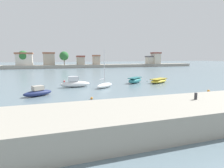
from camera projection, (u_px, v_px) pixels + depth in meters
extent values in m
plane|color=slate|center=(173.00, 98.00, 25.09)|extent=(400.00, 400.00, 0.00)
cylinder|color=#2D2D33|center=(196.00, 96.00, 16.17)|extent=(0.24, 0.24, 0.57)
ellipsoid|color=navy|center=(38.00, 93.00, 26.29)|extent=(4.17, 3.11, 0.82)
cube|color=#BCB2A3|center=(38.00, 88.00, 26.22)|extent=(1.69, 1.49, 0.60)
cube|color=black|center=(43.00, 87.00, 26.73)|extent=(0.47, 0.77, 0.42)
ellipsoid|color=white|center=(75.00, 84.00, 34.11)|extent=(5.27, 1.76, 1.06)
cube|color=silver|center=(73.00, 79.00, 33.86)|extent=(1.67, 0.94, 0.86)
cube|color=black|center=(78.00, 78.00, 34.13)|extent=(0.10, 0.81, 0.60)
ellipsoid|color=white|center=(105.00, 85.00, 33.44)|extent=(4.10, 3.72, 0.82)
cylinder|color=silver|center=(104.00, 67.00, 32.97)|extent=(0.10, 0.10, 5.66)
cylinder|color=#B7B7BC|center=(102.00, 79.00, 32.61)|extent=(1.25, 1.07, 0.08)
ellipsoid|color=teal|center=(135.00, 80.00, 39.64)|extent=(4.99, 4.59, 1.02)
cube|color=#226367|center=(135.00, 78.00, 39.56)|extent=(4.04, 3.73, 0.12)
ellipsoid|color=yellow|center=(159.00, 81.00, 39.82)|extent=(5.81, 4.35, 0.75)
cube|color=#A8952A|center=(159.00, 79.00, 39.76)|extent=(4.69, 3.55, 0.13)
sphere|color=orange|center=(208.00, 91.00, 29.07)|extent=(0.41, 0.41, 0.41)
sphere|color=red|center=(64.00, 81.00, 40.89)|extent=(0.38, 0.38, 0.38)
sphere|color=orange|center=(92.00, 98.00, 24.24)|extent=(0.31, 0.31, 0.31)
sphere|color=white|center=(147.00, 81.00, 42.54)|extent=(0.25, 0.25, 0.25)
cube|color=gray|center=(78.00, 66.00, 96.59)|extent=(129.51, 8.29, 1.47)
cube|color=beige|center=(24.00, 60.00, 88.66)|extent=(6.99, 5.65, 5.14)
cube|color=#995B42|center=(24.00, 53.00, 88.26)|extent=(7.69, 6.21, 0.70)
cube|color=#B2A38E|center=(49.00, 59.00, 92.15)|extent=(5.17, 3.51, 5.36)
cube|color=#995B42|center=(49.00, 53.00, 91.73)|extent=(5.68, 3.87, 0.70)
cube|color=#B2A38E|center=(81.00, 61.00, 95.65)|extent=(3.46, 3.69, 3.82)
cube|color=brown|center=(81.00, 56.00, 95.34)|extent=(3.81, 4.06, 0.70)
cube|color=#B2A38E|center=(96.00, 60.00, 99.68)|extent=(3.06, 4.22, 4.19)
cube|color=#995B42|center=(96.00, 56.00, 99.34)|extent=(3.36, 4.65, 0.70)
cube|color=beige|center=(150.00, 61.00, 108.87)|extent=(4.62, 3.04, 3.73)
cube|color=#565156|center=(150.00, 57.00, 108.56)|extent=(5.09, 3.35, 0.70)
cube|color=beige|center=(156.00, 59.00, 109.24)|extent=(3.82, 4.81, 5.74)
cube|color=brown|center=(156.00, 53.00, 108.80)|extent=(4.21, 5.29, 0.70)
cylinder|color=brown|center=(64.00, 62.00, 93.45)|extent=(0.36, 0.36, 2.61)
sphere|color=#2D6B33|center=(64.00, 56.00, 93.03)|extent=(4.33, 4.33, 4.33)
cylinder|color=brown|center=(24.00, 63.00, 87.89)|extent=(0.36, 0.36, 2.24)
sphere|color=#2D6B33|center=(23.00, 56.00, 87.46)|extent=(4.90, 4.90, 4.90)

